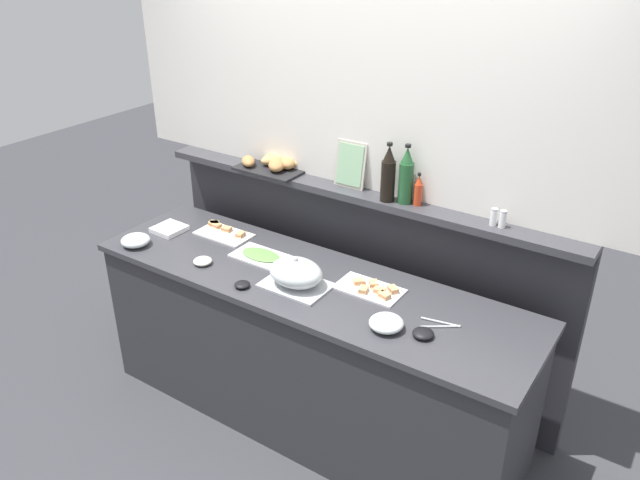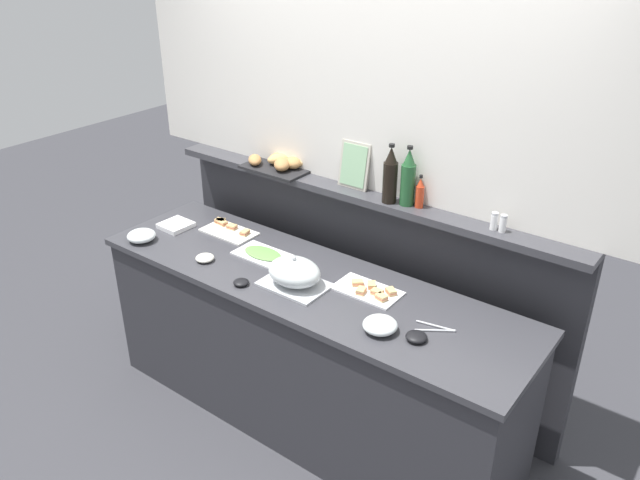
% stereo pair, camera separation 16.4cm
% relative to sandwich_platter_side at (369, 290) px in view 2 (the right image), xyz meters
% --- Properties ---
extents(ground_plane, '(12.00, 12.00, 0.00)m').
position_rel_sandwich_platter_side_xyz_m(ground_plane, '(-0.33, 0.51, -0.94)').
color(ground_plane, '#38383D').
extents(buffet_counter, '(2.44, 0.69, 0.92)m').
position_rel_sandwich_platter_side_xyz_m(buffet_counter, '(-0.33, -0.09, -0.47)').
color(buffet_counter, '#2D2D33').
rests_on(buffet_counter, ground_plane).
extents(back_ledge_unit, '(2.55, 0.22, 1.27)m').
position_rel_sandwich_platter_side_xyz_m(back_ledge_unit, '(-0.33, 0.43, -0.27)').
color(back_ledge_unit, '#2D2D33').
rests_on(back_ledge_unit, ground_plane).
extents(upper_wall_panel, '(3.15, 0.08, 1.33)m').
position_rel_sandwich_platter_side_xyz_m(upper_wall_panel, '(-0.33, 0.46, 1.00)').
color(upper_wall_panel, white).
rests_on(upper_wall_panel, back_ledge_unit).
extents(sandwich_platter_side, '(0.34, 0.19, 0.04)m').
position_rel_sandwich_platter_side_xyz_m(sandwich_platter_side, '(0.00, 0.00, 0.00)').
color(sandwich_platter_side, white).
rests_on(sandwich_platter_side, buffet_counter).
extents(sandwich_platter_rear, '(0.33, 0.19, 0.04)m').
position_rel_sandwich_platter_side_xyz_m(sandwich_platter_rear, '(-1.05, 0.07, -0.00)').
color(sandwich_platter_rear, white).
rests_on(sandwich_platter_rear, buffet_counter).
extents(cold_cuts_platter, '(0.32, 0.19, 0.02)m').
position_rel_sandwich_platter_side_xyz_m(cold_cuts_platter, '(-0.68, -0.03, -0.00)').
color(cold_cuts_platter, white).
rests_on(cold_cuts_platter, buffet_counter).
extents(serving_cloche, '(0.34, 0.24, 0.17)m').
position_rel_sandwich_platter_side_xyz_m(serving_cloche, '(-0.34, -0.17, 0.06)').
color(serving_cloche, '#B7BABF').
rests_on(serving_cloche, buffet_counter).
extents(glass_bowl_large, '(0.16, 0.16, 0.07)m').
position_rel_sandwich_platter_side_xyz_m(glass_bowl_large, '(-1.36, -0.32, 0.02)').
color(glass_bowl_large, silver).
rests_on(glass_bowl_large, buffet_counter).
extents(glass_bowl_medium, '(0.16, 0.16, 0.06)m').
position_rel_sandwich_platter_side_xyz_m(glass_bowl_medium, '(0.22, -0.25, 0.02)').
color(glass_bowl_medium, silver).
rests_on(glass_bowl_medium, buffet_counter).
extents(condiment_bowl_teal, '(0.10, 0.10, 0.03)m').
position_rel_sandwich_platter_side_xyz_m(condiment_bowl_teal, '(0.39, -0.21, 0.01)').
color(condiment_bowl_teal, black).
rests_on(condiment_bowl_teal, buffet_counter).
extents(condiment_bowl_dark, '(0.08, 0.08, 0.03)m').
position_rel_sandwich_platter_side_xyz_m(condiment_bowl_dark, '(-0.56, -0.33, 0.00)').
color(condiment_bowl_dark, black).
rests_on(condiment_bowl_dark, buffet_counter).
extents(condiment_bowl_red, '(0.10, 0.10, 0.04)m').
position_rel_sandwich_platter_side_xyz_m(condiment_bowl_red, '(-0.89, -0.27, 0.01)').
color(condiment_bowl_red, silver).
rests_on(condiment_bowl_red, buffet_counter).
extents(serving_tongs, '(0.18, 0.11, 0.01)m').
position_rel_sandwich_platter_side_xyz_m(serving_tongs, '(0.42, -0.08, -0.01)').
color(serving_tongs, '#B7BABF').
rests_on(serving_tongs, buffet_counter).
extents(napkin_stack, '(0.18, 0.18, 0.03)m').
position_rel_sandwich_platter_side_xyz_m(napkin_stack, '(-1.34, -0.08, 0.00)').
color(napkin_stack, white).
rests_on(napkin_stack, buffet_counter).
extents(hot_sauce_bottle, '(0.04, 0.04, 0.18)m').
position_rel_sandwich_platter_side_xyz_m(hot_sauce_bottle, '(0.04, 0.37, 0.41)').
color(hot_sauce_bottle, red).
rests_on(hot_sauce_bottle, back_ledge_unit).
extents(wine_bottle_green, '(0.08, 0.08, 0.32)m').
position_rel_sandwich_platter_side_xyz_m(wine_bottle_green, '(-0.02, 0.37, 0.48)').
color(wine_bottle_green, '#23562D').
rests_on(wine_bottle_green, back_ledge_unit).
extents(wine_bottle_dark, '(0.08, 0.08, 0.32)m').
position_rel_sandwich_platter_side_xyz_m(wine_bottle_dark, '(-0.11, 0.34, 0.48)').
color(wine_bottle_dark, black).
rests_on(wine_bottle_dark, back_ledge_unit).
extents(salt_shaker, '(0.03, 0.03, 0.09)m').
position_rel_sandwich_platter_side_xyz_m(salt_shaker, '(0.46, 0.36, 0.38)').
color(salt_shaker, white).
rests_on(salt_shaker, back_ledge_unit).
extents(pepper_shaker, '(0.03, 0.03, 0.09)m').
position_rel_sandwich_platter_side_xyz_m(pepper_shaker, '(0.50, 0.36, 0.38)').
color(pepper_shaker, white).
rests_on(pepper_shaker, back_ledge_unit).
extents(bread_basket, '(0.41, 0.28, 0.08)m').
position_rel_sandwich_platter_side_xyz_m(bread_basket, '(-0.88, 0.38, 0.37)').
color(bread_basket, black).
rests_on(bread_basket, back_ledge_unit).
extents(framed_picture, '(0.18, 0.06, 0.25)m').
position_rel_sandwich_platter_side_xyz_m(framed_picture, '(-0.38, 0.40, 0.46)').
color(framed_picture, '#B2AD9E').
rests_on(framed_picture, back_ledge_unit).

